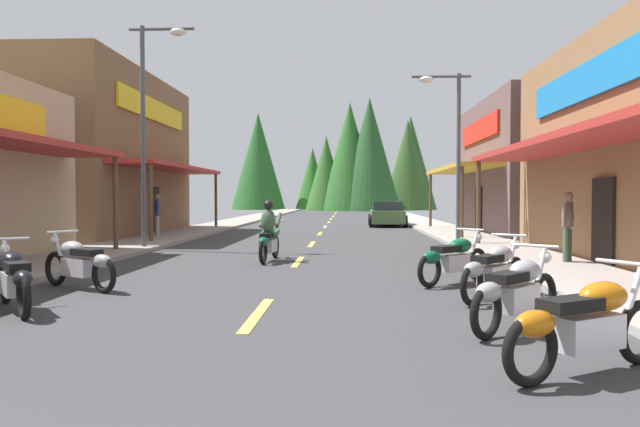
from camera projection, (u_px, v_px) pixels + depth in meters
name	position (u px, v px, depth m)	size (l,w,h in m)	color
ground	(322.00, 231.00, 28.81)	(9.33, 88.96, 0.10)	#38383A
sidewalk_left	(204.00, 229.00, 29.09)	(2.51, 88.96, 0.12)	gray
sidewalk_right	(443.00, 230.00, 28.52)	(2.51, 88.96, 0.12)	#9E9991
centerline_dashes	(325.00, 227.00, 32.13)	(0.16, 63.18, 0.01)	#E0C64C
storefront_left_far	(64.00, 155.00, 25.47)	(9.76, 11.53, 6.94)	brown
storefront_right_far	(579.00, 168.00, 26.02)	(10.58, 9.82, 5.92)	brown
streetlamp_left	(152.00, 107.00, 18.00)	(2.02, 0.30, 6.91)	#474C51
streetlamp_right	(450.00, 133.00, 20.11)	(2.02, 0.30, 5.89)	#474C51
motorcycle_parked_right_0	(587.00, 323.00, 5.41)	(1.90, 1.17, 1.04)	black
motorcycle_parked_right_1	(516.00, 291.00, 7.25)	(1.52, 1.64, 1.04)	black
motorcycle_parked_right_2	(494.00, 270.00, 9.37)	(1.45, 1.71, 1.04)	black
motorcycle_parked_right_3	(453.00, 258.00, 11.10)	(1.61, 1.56, 1.04)	black
motorcycle_parked_left_2	(14.00, 278.00, 8.43)	(1.43, 1.72, 1.04)	black
motorcycle_parked_left_3	(80.00, 262.00, 10.43)	(1.85, 1.24, 1.04)	black
rider_cruising_lead	(269.00, 236.00, 15.03)	(0.60, 2.14, 1.57)	black
pedestrian_browsing	(157.00, 212.00, 23.36)	(0.38, 0.53, 1.78)	#B2A599
pedestrian_waiting	(568.00, 223.00, 13.84)	(0.43, 0.46, 1.78)	#3F593F
parked_car_curbside	(387.00, 214.00, 33.01)	(2.13, 4.33, 1.40)	#4C723F
treeline_backdrop	(350.00, 161.00, 73.32)	(26.94, 13.75, 13.54)	#2B5523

